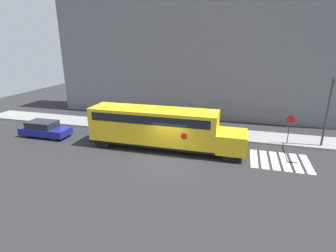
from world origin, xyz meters
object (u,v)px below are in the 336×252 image
parked_car (45,129)px  traffic_light (334,105)px  stop_sign (289,126)px  school_bus (159,126)px

parked_car → traffic_light: traffic_light is taller
parked_car → stop_sign: size_ratio=1.72×
school_bus → stop_sign: size_ratio=4.75×
school_bus → parked_car: 10.64m
school_bus → parked_car: (-10.58, -0.14, -1.11)m
stop_sign → traffic_light: bearing=-18.2°
parked_car → traffic_light: bearing=6.6°
school_bus → stop_sign: bearing=19.0°
school_bus → stop_sign: (9.80, 3.36, -0.18)m
school_bus → traffic_light: size_ratio=2.15×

